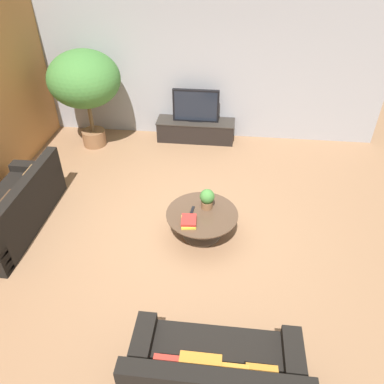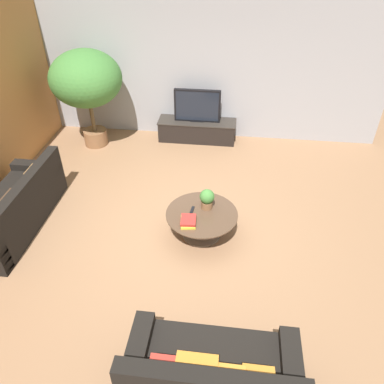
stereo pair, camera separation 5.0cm
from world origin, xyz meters
TOP-DOWN VIEW (x-y plane):
  - ground_plane at (0.00, 0.00)m, footprint 24.00×24.00m
  - back_wall_stone at (0.00, 3.26)m, footprint 7.40×0.12m
  - media_console at (-0.03, 2.94)m, footprint 1.64×0.50m
  - television at (-0.03, 2.94)m, footprint 0.95×0.13m
  - coffee_table at (0.37, -0.03)m, footprint 1.06×1.06m
  - couch_by_wall at (-2.50, -0.15)m, footprint 0.84×2.09m
  - couch_near_entry at (0.70, -2.34)m, footprint 1.70×0.84m
  - potted_palm_tall at (-2.13, 2.49)m, footprint 1.38×1.38m
  - potted_plant_tabletop at (0.43, 0.12)m, footprint 0.22×0.22m
  - book_stack at (0.20, -0.27)m, footprint 0.24×0.31m
  - remote_black at (0.22, 0.02)m, footprint 0.06×0.16m

SIDE VIEW (x-z plane):
  - ground_plane at x=0.00m, z-range 0.00..0.00m
  - media_console at x=-0.03m, z-range 0.01..0.45m
  - couch_by_wall at x=-2.50m, z-range -0.13..0.71m
  - coffee_table at x=0.37m, z-range 0.08..0.49m
  - couch_near_entry at x=0.70m, z-range -0.13..0.71m
  - remote_black at x=0.22m, z-range 0.41..0.43m
  - book_stack at x=0.20m, z-range 0.41..0.48m
  - potted_plant_tabletop at x=0.43m, z-range 0.42..0.73m
  - television at x=-0.03m, z-range 0.43..1.11m
  - potted_palm_tall at x=-2.13m, z-range 0.39..2.34m
  - back_wall_stone at x=0.00m, z-range 0.00..3.00m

